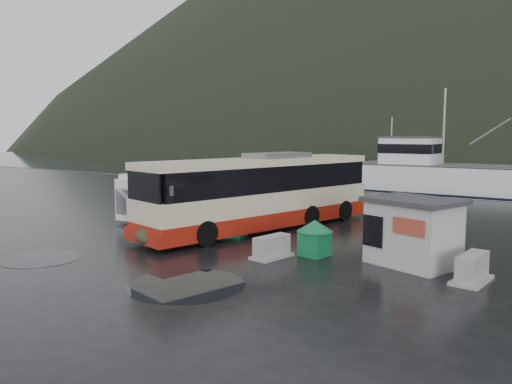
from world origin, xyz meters
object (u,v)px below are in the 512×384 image
Objects in this scene: ticket_kiosk at (412,265)px; fishing_trawler at (475,187)px; white_van at (168,217)px; jersey_barrier_b at (471,282)px; waste_bin_left at (234,237)px; jersey_barrier_a at (272,258)px; waste_bin_right at (314,256)px; coach_bus at (261,229)px; dome_tent at (161,245)px.

ticket_kiosk is 29.65m from fishing_trawler.
white_van is 16.95m from jersey_barrier_b.
waste_bin_left is 0.79× the size of jersey_barrier_b.
jersey_barrier_a is 31.39m from fishing_trawler.
waste_bin_left is 1.02× the size of waste_bin_right.
waste_bin_right is (10.97, -3.24, 0.00)m from white_van.
jersey_barrier_b is 30.94m from fishing_trawler.
coach_bus is 8.54m from ticket_kiosk.
ticket_kiosk reaches higher than jersey_barrier_a.
white_van is 11.44m from waste_bin_right.
ticket_kiosk is at bearing 16.81° from dome_tent.
white_van is 7.24m from dome_tent.
fishing_trawler is (5.78, 32.29, 0.00)m from dome_tent.
coach_bus reaches higher than waste_bin_left.
jersey_barrier_b is (6.80, 1.01, 0.00)m from jersey_barrier_a.
dome_tent is (-6.08, -2.10, 0.00)m from waste_bin_right.
waste_bin_left is 3.45m from dome_tent.
waste_bin_left reaches higher than jersey_barrier_b.
waste_bin_right is (4.66, -1.05, 0.00)m from waste_bin_left.
fishing_trawler reaches higher than waste_bin_right.
coach_bus is 0.53× the size of fishing_trawler.
waste_bin_right is 0.45× the size of ticket_kiosk.
coach_bus is 5.72m from jersey_barrier_a.
white_van is 4.40× the size of waste_bin_left.
white_van is 2.03× the size of ticket_kiosk.
waste_bin_left reaches higher than dome_tent.
white_van is at bearing -166.40° from coach_bus.
dome_tent is at bearing -169.44° from jersey_barrier_a.
coach_bus is 5.58m from dome_tent.
ticket_kiosk is 1.83× the size of jersey_barrier_a.
white_van is at bearing 168.38° from jersey_barrier_b.
waste_bin_left reaches higher than jersey_barrier_a.
fishing_trawler reaches higher than jersey_barrier_b.
dome_tent is at bearing -170.68° from jersey_barrier_b.
ticket_kiosk is (3.46, 0.78, 0.00)m from waste_bin_right.
ticket_kiosk is at bearing -83.40° from fishing_trawler.
coach_bus is 2.12× the size of white_van.
coach_bus is 6.27m from white_van.
coach_bus is 10.90m from jersey_barrier_b.
fishing_trawler is at bearing 90.57° from waste_bin_right.
jersey_barrier_a is (-4.62, -1.96, 0.00)m from ticket_kiosk.
fishing_trawler reaches higher than dome_tent.
waste_bin_left is 4.15m from jersey_barrier_a.
dome_tent is at bearing -145.78° from ticket_kiosk.
white_van is at bearing 132.50° from dome_tent.
fishing_trawler is (-0.30, 30.19, 0.00)m from waste_bin_right.
jersey_barrier_b is (11.71, 1.92, 0.00)m from dome_tent.
waste_bin_right is 0.83× the size of jersey_barrier_a.
white_van is at bearing 155.73° from jersey_barrier_a.
dome_tent is 1.51× the size of jersey_barrier_a.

